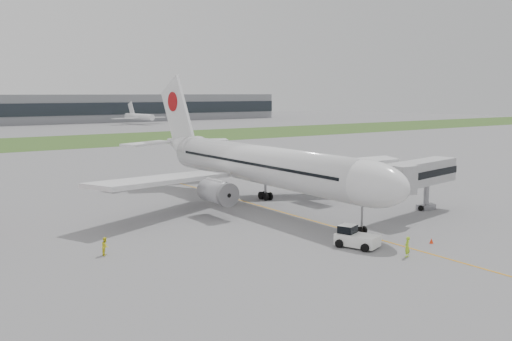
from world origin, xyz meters
TOP-DOWN VIEW (x-y plane):
  - ground at (0.00, 0.00)m, footprint 600.00×600.00m
  - apron_markings at (0.00, -5.00)m, footprint 70.00×70.00m
  - grass_strip at (0.00, 120.00)m, footprint 600.00×50.00m
  - airliner at (0.00, 4.87)m, footprint 48.13×53.95m
  - pushback_tug at (-4.01, -18.03)m, footprint 3.79×4.57m
  - jet_bridge at (12.69, -11.59)m, footprint 14.47×6.51m
  - safety_cone_left at (-3.95, -18.21)m, footprint 0.41×0.41m
  - safety_cone_right at (3.15, -21.58)m, footprint 0.39×0.39m
  - ground_crew_near at (-2.61, -23.37)m, footprint 0.81×0.65m
  - ground_crew_far at (-25.16, -7.01)m, footprint 1.00×1.05m
  - distant_aircraft_right at (66.31, 197.88)m, footprint 29.44×26.61m

SIDE VIEW (x-z plane):
  - ground at x=0.00m, z-range 0.00..0.00m
  - apron_markings at x=0.00m, z-range -0.02..0.02m
  - distant_aircraft_right at x=66.31m, z-range -5.17..5.17m
  - grass_strip at x=0.00m, z-range 0.00..0.02m
  - safety_cone_right at x=3.15m, z-range 0.00..0.54m
  - safety_cone_left at x=-3.95m, z-range 0.00..0.56m
  - ground_crew_far at x=-25.16m, z-range 0.00..1.71m
  - pushback_tug at x=-4.01m, z-range -0.08..1.98m
  - ground_crew_near at x=-2.61m, z-range 0.00..1.92m
  - jet_bridge at x=12.69m, z-range 1.62..8.38m
  - airliner at x=0.00m, z-range -3.28..14.60m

